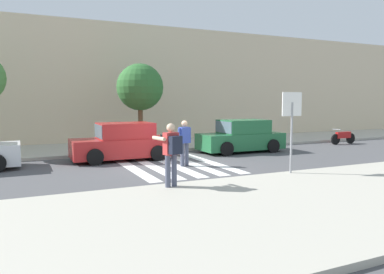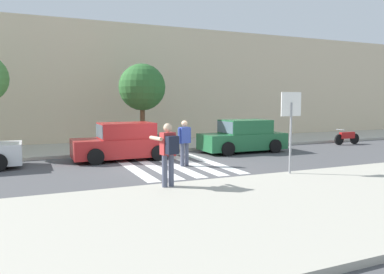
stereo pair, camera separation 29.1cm
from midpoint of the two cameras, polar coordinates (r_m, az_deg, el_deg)
ground_plane at (r=14.19m, az=-3.13°, el=-4.45°), size 120.00×120.00×0.00m
sidewalk_near at (r=8.87m, az=12.19°, el=-10.27°), size 60.00×6.00×0.14m
sidewalk_far at (r=19.82m, az=-9.61°, el=-1.45°), size 60.00×4.80×0.14m
building_facade_far at (r=23.96m, az=-12.56°, el=7.78°), size 56.00×4.00×6.88m
crosswalk_stripe_0 at (r=13.88m, az=-9.61°, el=-4.74°), size 0.44×5.20×0.01m
crosswalk_stripe_1 at (r=14.10m, az=-6.47°, el=-4.53°), size 0.44×5.20×0.01m
crosswalk_stripe_2 at (r=14.37m, az=-3.43°, el=-4.31°), size 0.44×5.20×0.01m
crosswalk_stripe_3 at (r=14.68m, az=-0.52°, el=-4.09°), size 0.44×5.20×0.01m
crosswalk_stripe_4 at (r=15.03m, az=2.26°, el=-3.87°), size 0.44×5.20×0.01m
stop_sign at (r=12.33m, az=14.30°, el=3.37°), size 0.76×0.08×2.60m
photographer_with_backpack at (r=10.07m, az=-3.98°, el=-1.88°), size 0.68×0.91×1.72m
pedestrian_crossing at (r=14.05m, az=-1.74°, el=-0.54°), size 0.57×0.31×1.72m
parked_car_red at (r=15.83m, az=-10.99°, el=-0.85°), size 4.10×1.92×1.55m
parked_car_green at (r=18.11m, az=7.08°, el=0.01°), size 4.10×1.92×1.55m
motorcycle at (r=22.83m, az=21.70°, el=0.02°), size 1.76×0.60×0.87m
street_tree_center at (r=18.83m, az=-8.36°, el=7.48°), size 2.31×2.31×4.15m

